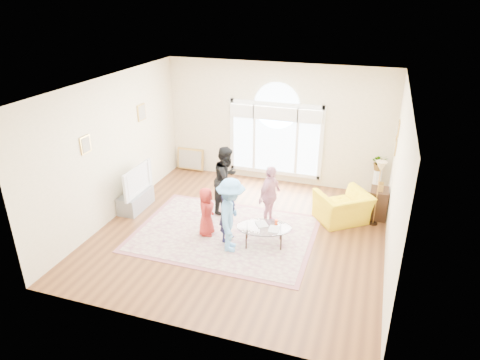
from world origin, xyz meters
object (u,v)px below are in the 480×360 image
(area_rug, at_px, (225,233))
(coffee_table, at_px, (264,228))
(tv_console, at_px, (136,200))
(television, at_px, (134,180))
(armchair, at_px, (343,207))

(area_rug, relative_size, coffee_table, 2.90)
(tv_console, relative_size, coffee_table, 0.80)
(area_rug, bearing_deg, television, 169.69)
(area_rug, xyz_separation_m, tv_console, (-2.44, 0.44, 0.20))
(area_rug, bearing_deg, armchair, 30.08)
(tv_console, bearing_deg, armchair, 10.84)
(area_rug, height_order, armchair, armchair)
(television, distance_m, armchair, 4.87)
(area_rug, relative_size, armchair, 3.30)
(television, height_order, armchair, television)
(tv_console, xyz_separation_m, television, (0.01, 0.00, 0.55))
(area_rug, bearing_deg, tv_console, 169.72)
(tv_console, bearing_deg, coffee_table, -10.02)
(television, relative_size, armchair, 1.08)
(area_rug, height_order, tv_console, tv_console)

